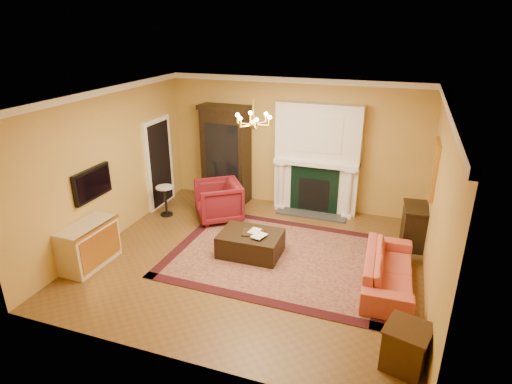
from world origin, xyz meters
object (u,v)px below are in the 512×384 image
at_px(console_table, 414,227).
at_px(coral_sofa, 389,265).
at_px(end_table, 406,348).
at_px(leather_ottoman, 251,243).
at_px(china_cabinet, 226,156).
at_px(wingback_armchair, 218,199).
at_px(commode, 89,245).
at_px(pedestal_table, 165,199).

bearing_deg(console_table, coral_sofa, -107.80).
height_order(end_table, leather_ottoman, end_table).
distance_m(coral_sofa, end_table, 1.86).
bearing_deg(china_cabinet, wingback_armchair, -70.87).
relative_size(commode, coral_sofa, 0.54).
xyz_separation_m(pedestal_table, commode, (-0.20, -2.33, -0.00)).
bearing_deg(pedestal_table, console_table, 3.84).
distance_m(wingback_armchair, pedestal_table, 1.23).
distance_m(wingback_armchair, commode, 2.91).
bearing_deg(end_table, console_table, 88.99).
height_order(pedestal_table, end_table, pedestal_table).
xyz_separation_m(pedestal_table, leather_ottoman, (2.42, -1.02, -0.18)).
xyz_separation_m(wingback_armchair, end_table, (4.04, -3.27, -0.19)).
relative_size(commode, leather_ottoman, 0.95).
height_order(wingback_armchair, end_table, wingback_armchair).
height_order(console_table, leather_ottoman, console_table).
xyz_separation_m(commode, leather_ottoman, (2.62, 1.32, -0.17)).
xyz_separation_m(end_table, console_table, (0.06, 3.41, 0.11)).
bearing_deg(end_table, commode, 172.44).
xyz_separation_m(china_cabinet, commode, (-1.14, -3.66, -0.72)).
distance_m(wingback_armchair, leather_ottoman, 1.74).
bearing_deg(commode, pedestal_table, 86.72).
distance_m(pedestal_table, end_table, 6.08).
relative_size(china_cabinet, pedestal_table, 3.21).
xyz_separation_m(commode, end_table, (5.45, -0.72, -0.11)).
relative_size(wingback_armchair, coral_sofa, 0.48).
distance_m(coral_sofa, leather_ottoman, 2.53).
xyz_separation_m(coral_sofa, leather_ottoman, (-2.52, 0.21, -0.16)).
bearing_deg(commode, leather_ottoman, 28.27).
distance_m(china_cabinet, console_table, 4.53).
bearing_deg(console_table, wingback_armchair, 177.48).
bearing_deg(end_table, wingback_armchair, 141.01).
bearing_deg(wingback_armchair, end_table, 15.58).
relative_size(china_cabinet, end_table, 3.85).
bearing_deg(leather_ottoman, console_table, 24.86).
bearing_deg(coral_sofa, end_table, -172.12).
xyz_separation_m(china_cabinet, coral_sofa, (4.00, -2.55, -0.73)).
relative_size(end_table, leather_ottoman, 0.51).
bearing_deg(china_cabinet, console_table, -7.09).
distance_m(end_table, leather_ottoman, 3.49).
distance_m(china_cabinet, wingback_armchair, 1.31).
xyz_separation_m(commode, console_table, (5.51, 2.69, 0.00)).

